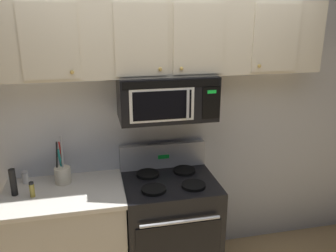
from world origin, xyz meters
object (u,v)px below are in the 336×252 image
Objects in this scene: pepper_mill at (13,182)px; salt_shaker at (25,177)px; utensil_crock_cream at (63,173)px; over_range_microwave at (167,97)px; stove_range at (170,226)px; spice_jar at (32,190)px.

salt_shaker is at bearing 76.16° from pepper_mill.
pepper_mill is at bearing -159.35° from utensil_crock_cream.
stove_range is at bearing -89.86° from over_range_microwave.
over_range_microwave is 6.35× the size of spice_jar.
salt_shaker is (-0.30, 0.06, -0.03)m from utensil_crock_cream.
spice_jar is (0.14, -0.06, -0.05)m from pepper_mill.
pepper_mill is (-1.19, 0.03, 0.54)m from stove_range.
stove_range is at bearing -10.79° from salt_shaker.
stove_range is 11.35× the size of salt_shaker.
spice_jar is (-1.06, -0.03, 0.49)m from stove_range.
salt_shaker is at bearing 168.00° from utensil_crock_cream.
stove_range is 1.26m from salt_shaker.
pepper_mill is 1.75× the size of spice_jar.
utensil_crock_cream is 1.83× the size of pepper_mill.
over_range_microwave is 1.04m from utensil_crock_cream.
spice_jar is at bearing -23.57° from pepper_mill.
over_range_microwave reaches higher than pepper_mill.
over_range_microwave reaches higher than spice_jar.
salt_shaker is 0.47× the size of pepper_mill.
stove_range is 2.91× the size of utensil_crock_cream.
salt_shaker is at bearing 169.21° from stove_range.
over_range_microwave is 7.70× the size of salt_shaker.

